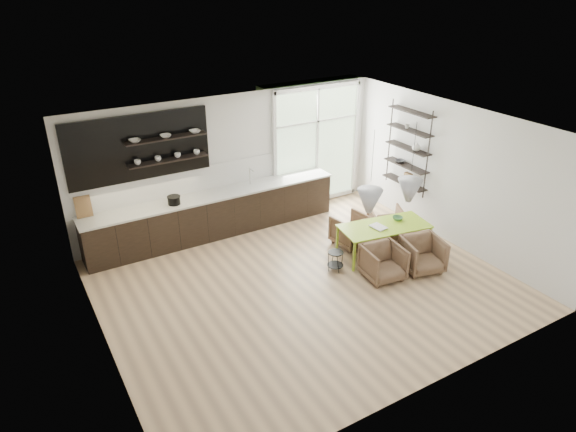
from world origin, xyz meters
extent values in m
cube|color=#DDB788|center=(0.00, 0.00, -0.01)|extent=(7.00, 6.00, 0.01)
cube|color=silver|center=(0.00, 3.00, 1.45)|extent=(7.00, 0.02, 2.90)
cube|color=silver|center=(-3.50, 0.00, 1.45)|extent=(0.02, 6.00, 2.90)
cube|color=silver|center=(3.50, 0.00, 1.45)|extent=(0.02, 6.00, 2.90)
cube|color=silver|center=(0.00, 0.00, 2.90)|extent=(7.00, 6.00, 0.01)
cube|color=#B2D1A5|center=(2.15, 2.97, 1.45)|extent=(2.20, 0.02, 2.70)
cube|color=silver|center=(2.15, 2.94, 1.45)|extent=(2.30, 0.08, 2.80)
cone|color=#B1B5BF|center=(0.95, -0.50, 1.65)|extent=(0.44, 0.44, 0.42)
cone|color=#B1B5BF|center=(1.85, -0.50, 1.65)|extent=(0.44, 0.44, 0.42)
cylinder|color=black|center=(0.95, -0.50, 2.46)|extent=(0.01, 0.01, 0.89)
cylinder|color=black|center=(1.85, -0.50, 2.46)|extent=(0.01, 0.01, 0.89)
cube|color=black|center=(-0.60, 2.67, 0.45)|extent=(5.50, 0.65, 0.90)
cube|color=beige|center=(-0.60, 2.67, 0.92)|extent=(5.54, 0.69, 0.04)
cube|color=silver|center=(-0.60, 2.98, 1.20)|extent=(5.50, 0.02, 0.55)
cube|color=black|center=(-1.95, 2.96, 2.10)|extent=(2.80, 0.06, 1.30)
cube|color=black|center=(-1.45, 2.82, 2.25)|extent=(1.60, 0.28, 0.03)
cube|color=black|center=(-1.45, 2.82, 1.80)|extent=(1.60, 0.28, 0.03)
cube|color=olive|center=(-3.15, 2.90, 1.15)|extent=(0.30, 0.10, 0.42)
cylinder|color=silver|center=(0.30, 2.77, 1.12)|extent=(0.02, 0.02, 0.40)
imported|color=white|center=(-2.05, 2.82, 2.29)|extent=(0.22, 0.22, 0.05)
imported|color=white|center=(-1.45, 2.82, 2.29)|extent=(0.22, 0.22, 0.05)
imported|color=white|center=(-0.85, 2.82, 2.29)|extent=(0.22, 0.22, 0.05)
imported|color=white|center=(-2.05, 2.82, 1.86)|extent=(0.12, 0.12, 0.10)
imported|color=white|center=(-1.65, 2.82, 1.86)|extent=(0.12, 0.12, 0.10)
imported|color=white|center=(-1.25, 2.82, 1.86)|extent=(0.12, 0.12, 0.10)
imported|color=white|center=(-0.85, 2.82, 1.86)|extent=(0.12, 0.12, 0.10)
cylinder|color=black|center=(-1.49, 2.59, 1.02)|extent=(0.25, 0.25, 0.15)
cube|color=black|center=(3.36, 0.60, 1.70)|extent=(0.02, 0.02, 1.90)
cube|color=black|center=(3.36, 1.80, 1.70)|extent=(0.02, 0.02, 1.90)
cube|color=black|center=(3.36, 1.20, 0.90)|extent=(0.26, 1.20, 0.02)
cube|color=black|center=(3.36, 1.20, 1.30)|extent=(0.26, 1.20, 0.02)
cube|color=black|center=(3.36, 1.20, 1.70)|extent=(0.26, 1.20, 0.02)
cube|color=black|center=(3.36, 1.20, 2.10)|extent=(0.26, 1.20, 0.03)
cube|color=black|center=(3.36, 1.20, 2.50)|extent=(0.26, 1.20, 0.03)
imported|color=white|center=(3.36, 0.95, 1.81)|extent=(0.18, 0.18, 0.19)
imported|color=#333338|center=(3.36, 1.40, 1.34)|extent=(0.22, 0.22, 0.05)
imported|color=white|center=(3.36, 1.30, 2.16)|extent=(0.10, 0.10, 0.09)
cube|color=olive|center=(3.36, 1.10, 1.03)|extent=(0.10, 0.18, 0.24)
cube|color=#A0D12A|center=(1.93, 0.14, 0.63)|extent=(1.87, 1.07, 0.03)
cube|color=#A0D12A|center=(1.04, -0.08, 0.31)|extent=(0.05, 0.05, 0.62)
cube|color=#A0D12A|center=(1.15, 0.63, 0.31)|extent=(0.05, 0.05, 0.62)
cube|color=#A0D12A|center=(2.71, -0.35, 0.31)|extent=(0.05, 0.05, 0.62)
cube|color=#A0D12A|center=(2.82, 0.36, 0.31)|extent=(0.05, 0.05, 0.62)
imported|color=brown|center=(1.64, 0.82, 0.32)|extent=(0.76, 0.77, 0.64)
imported|color=brown|center=(2.48, 0.72, 0.32)|extent=(0.92, 0.93, 0.64)
imported|color=brown|center=(1.36, -0.53, 0.32)|extent=(0.77, 0.79, 0.64)
imported|color=brown|center=(2.19, -0.69, 0.33)|extent=(0.86, 0.88, 0.66)
cylinder|color=black|center=(0.76, 0.13, 0.38)|extent=(0.29, 0.29, 0.02)
cylinder|color=black|center=(0.76, 0.13, 0.11)|extent=(0.31, 0.31, 0.01)
cylinder|color=black|center=(0.90, 0.10, 0.19)|extent=(0.01, 0.01, 0.38)
cylinder|color=black|center=(0.80, 0.27, 0.19)|extent=(0.01, 0.01, 0.38)
cylinder|color=black|center=(0.63, 0.17, 0.19)|extent=(0.01, 0.01, 0.38)
cylinder|color=black|center=(0.73, 0.00, 0.19)|extent=(0.01, 0.01, 0.38)
imported|color=white|center=(1.65, 0.12, 0.66)|extent=(0.27, 0.34, 0.03)
imported|color=#47804D|center=(2.33, 0.22, 0.68)|extent=(0.24, 0.24, 0.06)
camera|label=1|loc=(-4.27, -6.64, 5.22)|focal=32.00mm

